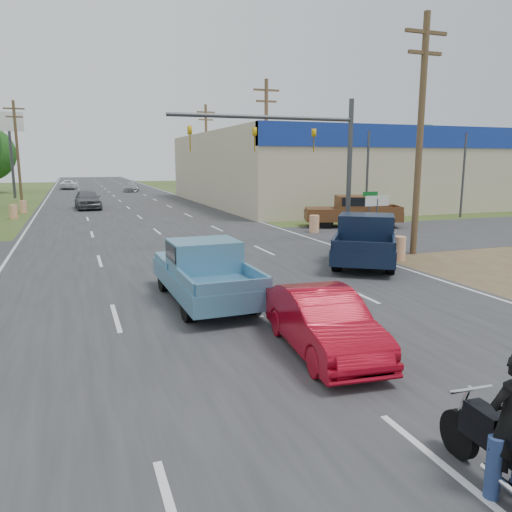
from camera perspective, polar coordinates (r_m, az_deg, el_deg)
name	(u,v)px	position (r m, az deg, el deg)	size (l,w,h in m)	color
ground	(436,461)	(7.78, 19.90, -21.17)	(200.00, 200.00, 0.00)	#36461C
main_road	(128,208)	(45.35, -14.42, 5.37)	(15.00, 180.00, 0.02)	#2D2D30
cross_road	(177,248)	(23.72, -8.98, 0.90)	(120.00, 10.00, 0.02)	#2D2D30
dirt_verge	(492,264)	(21.86, 25.39, -0.88)	(8.00, 18.00, 0.01)	brown
big_box_store	(430,168)	(57.81, 19.30, 9.49)	(50.00, 28.10, 6.60)	#B7A88C
utility_pole_1	(420,130)	(22.76, 18.27, 13.50)	(2.00, 0.28, 10.00)	#4C3823
utility_pole_2	(266,144)	(38.58, 1.17, 12.71)	(2.00, 0.28, 10.00)	#4C3823
utility_pole_3	(206,149)	(55.74, -5.69, 12.07)	(2.00, 0.28, 10.00)	#4C3823
utility_pole_6	(17,148)	(57.19, -25.63, 11.05)	(2.00, 0.28, 10.00)	#4C3823
tree_3	(425,149)	(95.68, 18.76, 11.54)	(8.40, 8.40, 10.40)	#422D19
tree_5	(247,152)	(105.73, -1.06, 11.81)	(7.98, 7.98, 9.88)	#422D19
barrel_0	(399,248)	(21.32, 15.99, 0.83)	(0.56, 0.56, 1.00)	orange
barrel_1	(314,224)	(28.72, 6.68, 3.66)	(0.56, 0.56, 1.00)	orange
barrel_2	(13,212)	(39.32, -25.98, 4.56)	(0.56, 0.56, 1.00)	orange
barrel_3	(23,207)	(43.26, -25.07, 5.10)	(0.56, 0.56, 1.00)	orange
pole_sign_left_far	(9,131)	(61.33, -26.38, 12.64)	(3.00, 0.35, 9.20)	#3F3F44
lane_sign	(377,210)	(22.88, 13.64, 5.15)	(1.20, 0.08, 2.52)	#3F3F44
street_name_sign	(370,213)	(24.48, 12.84, 4.84)	(0.80, 0.08, 2.61)	#3F3F44
signal_mast	(301,145)	(24.24, 5.12, 12.57)	(9.12, 0.40, 7.00)	#3F3F44
red_convertible	(323,323)	(10.73, 7.70, -7.57)	(1.42, 4.08, 1.34)	maroon
motorcycle	(511,462)	(7.15, 27.14, -20.24)	(0.66, 2.16, 1.10)	black
rider	(511,430)	(7.00, 27.10, -17.28)	(0.64, 0.42, 1.76)	black
blue_pickup	(204,270)	(14.60, -5.97, -1.64)	(2.19, 5.46, 1.80)	black
navy_pickup	(366,238)	(20.44, 12.44, 1.97)	(5.19, 6.15, 1.95)	black
brown_pickup	(350,211)	(31.57, 10.70, 5.05)	(6.24, 4.16, 1.93)	black
distant_car_grey	(88,199)	(44.97, -18.68, 6.16)	(1.98, 4.92, 1.68)	#5A5A5F
distant_car_silver	(131,187)	(69.30, -14.05, 7.69)	(1.85, 4.55, 1.32)	#A3A3A7
distant_car_white	(69,185)	(77.88, -20.61, 7.64)	(2.19, 4.74, 1.32)	white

